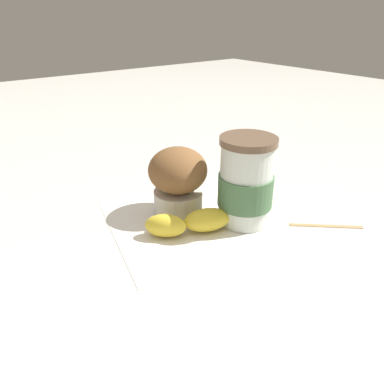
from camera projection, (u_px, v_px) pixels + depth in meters
The scene contains 6 objects.
ground_plane at pixel (192, 221), 0.59m from camera, with size 3.00×3.00×0.00m, color beige.
paper_napkin at pixel (192, 220), 0.59m from camera, with size 0.25×0.25×0.00m, color white.
coffee_cup at pixel (246, 183), 0.56m from camera, with size 0.08×0.08×0.13m.
muffin at pixel (180, 178), 0.59m from camera, with size 0.09×0.09×0.11m.
banana at pixel (219, 213), 0.57m from camera, with size 0.24×0.08×0.04m.
wooden_stirrer at pixel (326, 226), 0.57m from camera, with size 0.11×0.01×0.00m, color tan.
Camera 1 is at (0.31, 0.40, 0.30)m, focal length 35.00 mm.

